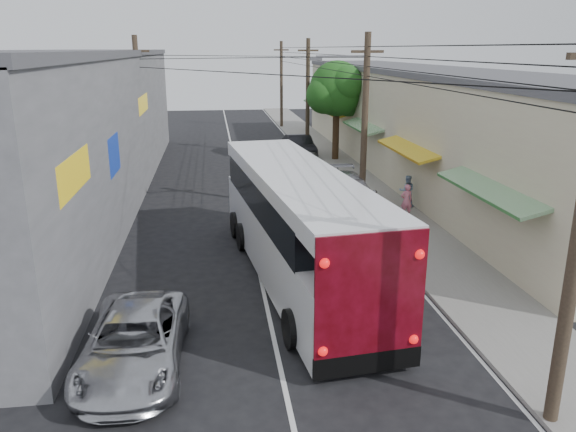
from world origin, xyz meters
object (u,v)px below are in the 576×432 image
Objects in this scene: coach_bus at (296,223)px; jeepney at (134,342)px; parked_suv at (345,196)px; pedestrian_near at (406,201)px; pedestrian_far at (407,191)px; parked_car_mid at (308,166)px; parked_car_far at (299,146)px.

coach_bus is 6.93m from jeepney.
parked_suv is 2.72m from pedestrian_near.
parked_suv reaches higher than jeepney.
jeepney is 16.69m from pedestrian_far.
parked_car_mid is at bearing 72.44° from coach_bus.
parked_suv is 4.23× the size of pedestrian_far.
pedestrian_far is at bearing -58.69° from parked_car_mid.
parked_car_mid is at bearing -71.95° from pedestrian_near.
jeepney is at bearing -107.06° from parked_car_mid.
parked_suv is (3.24, 6.71, -0.96)m from coach_bus.
parked_car_far is at bearing 75.00° from jeepney.
parked_car_mid is 3.03× the size of pedestrian_far.
parked_suv is at bearing -94.71° from parked_car_far.
jeepney is 0.78× the size of parked_suv.
pedestrian_far reaches higher than pedestrian_near.
parked_car_far is (8.01, 26.47, 0.07)m from jeepney.
jeepney is (-4.60, -5.05, -1.19)m from coach_bus.
pedestrian_far is at bearing 13.96° from parked_suv.
parked_car_mid reaches higher than jeepney.
parked_car_mid is (2.81, 14.41, -1.10)m from coach_bus.
coach_bus reaches higher than pedestrian_near.
pedestrian_far is at bearing -81.87° from parked_car_far.
coach_bus is 2.80× the size of parked_car_far.
coach_bus is 7.51m from parked_suv.
parked_car_far is (0.18, 14.71, -0.17)m from parked_suv.
parked_car_far is 3.05× the size of pedestrian_far.
parked_car_far is 14.24m from pedestrian_far.
jeepney is at bearing -123.57° from parked_suv.
parked_car_mid is 7.79m from pedestrian_far.
pedestrian_far is at bearing 50.57° from jeepney.
pedestrian_near is (10.41, 10.88, 0.17)m from jeepney.
parked_suv is at bearing 57.72° from coach_bus.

